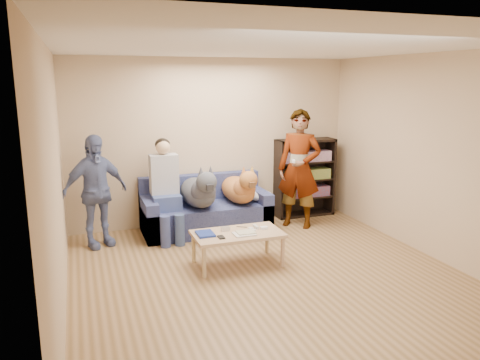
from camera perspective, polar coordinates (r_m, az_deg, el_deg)
name	(u,v)px	position (r m, az deg, el deg)	size (l,w,h in m)	color
ground	(275,282)	(5.49, 4.27, -12.28)	(5.00, 5.00, 0.00)	brown
ceiling	(279,47)	(5.01, 4.76, 15.90)	(5.00, 5.00, 0.00)	white
wall_back	(213,142)	(7.42, -3.36, 4.65)	(4.50, 4.50, 0.00)	tan
wall_front	(447,247)	(3.06, 23.96, -7.45)	(4.50, 4.50, 0.00)	tan
wall_left	(55,186)	(4.67, -21.61, -0.69)	(5.00, 5.00, 0.00)	tan
wall_right	(442,159)	(6.34, 23.45, 2.36)	(5.00, 5.00, 0.00)	tan
blanket	(259,195)	(7.28, 2.34, -1.88)	(0.43, 0.37, 0.15)	silver
person_standing_right	(299,169)	(7.27, 7.23, 1.35)	(0.67, 0.44, 1.83)	gray
person_standing_left	(95,191)	(6.65, -17.23, -1.33)	(0.91, 0.38, 1.56)	#6C7AAD
held_controller	(293,161)	(6.97, 6.53, 2.33)	(0.04, 0.12, 0.03)	white
notebook_blue	(205,234)	(5.74, -4.26, -6.55)	(0.20, 0.26, 0.03)	navy
papers	(244,234)	(5.73, 0.51, -6.59)	(0.26, 0.20, 0.01)	silver
magazine	(246,232)	(5.75, 0.72, -6.37)	(0.22, 0.17, 0.01)	beige
camera_silver	(225,229)	(5.87, -1.80, -5.95)	(0.11, 0.06, 0.05)	#B7B8BC
controller_a	(256,227)	(5.98, 1.93, -5.70)	(0.04, 0.13, 0.03)	silver
controller_b	(264,228)	(5.94, 2.94, -5.84)	(0.09, 0.06, 0.03)	white
headphone_cup_a	(253,230)	(5.85, 1.63, -6.17)	(0.07, 0.07, 0.02)	silver
headphone_cup_b	(251,229)	(5.92, 1.35, -5.94)	(0.07, 0.07, 0.02)	white
pen_orange	(240,236)	(5.66, 0.05, -6.88)	(0.01, 0.01, 0.14)	#C4631B
pen_black	(242,227)	(6.00, 0.22, -5.74)	(0.01, 0.01, 0.14)	black
wallet	(221,237)	(5.62, -2.32, -6.97)	(0.07, 0.12, 0.01)	black
sofa	(205,212)	(7.18, -4.28, -3.93)	(1.90, 0.85, 0.82)	#515B93
person_seated	(166,186)	(6.81, -9.07, -0.68)	(0.40, 0.73, 1.47)	#414B90
dog_gray	(199,191)	(6.86, -4.96, -1.35)	(0.47, 1.28, 0.69)	#494B53
dog_tan	(240,188)	(7.08, 0.00, -1.03)	(0.44, 1.18, 0.64)	#C88A3D
coffee_table	(238,236)	(5.82, -0.30, -6.84)	(1.10, 0.60, 0.42)	tan
bookshelf	(304,176)	(7.94, 7.86, 0.51)	(1.00, 0.34, 1.30)	black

